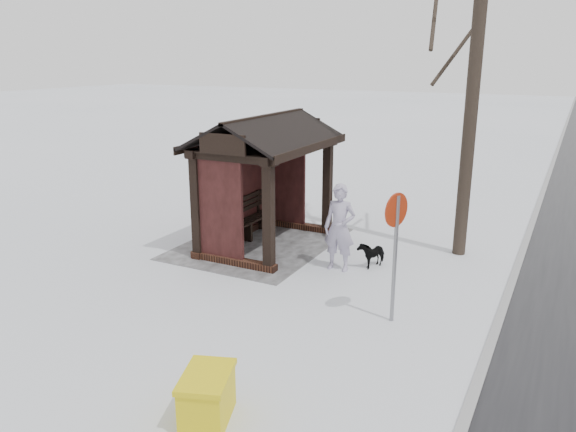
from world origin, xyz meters
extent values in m
plane|color=silver|center=(0.00, 0.00, 0.00)|extent=(120.00, 120.00, 0.00)
cube|color=gray|center=(0.00, 5.50, 0.01)|extent=(120.00, 0.15, 0.06)
cube|color=#95969B|center=(0.00, -0.20, 0.01)|extent=(4.20, 3.20, 0.02)
cube|color=#371D14|center=(0.00, -0.90, 0.08)|extent=(3.30, 0.22, 0.16)
cube|color=#371D14|center=(-1.50, 0.00, 0.08)|extent=(0.22, 2.10, 0.16)
cube|color=#371D14|center=(1.50, 0.00, 0.08)|extent=(0.22, 2.10, 0.16)
cube|color=black|center=(-1.50, 0.90, 1.15)|extent=(0.20, 0.20, 2.30)
cube|color=black|center=(1.50, 0.90, 1.15)|extent=(0.20, 0.20, 2.30)
cube|color=black|center=(-1.50, -0.90, 1.15)|extent=(0.20, 0.20, 2.30)
cube|color=black|center=(1.50, -0.90, 1.15)|extent=(0.20, 0.20, 2.30)
cube|color=black|center=(0.00, -0.90, 1.23)|extent=(2.80, 0.08, 2.14)
cube|color=black|center=(-1.50, -0.31, 1.23)|extent=(0.08, 1.17, 2.14)
cube|color=black|center=(1.50, -0.31, 1.23)|extent=(0.08, 1.17, 2.14)
cube|color=black|center=(0.00, 0.90, 2.36)|extent=(3.40, 0.20, 0.18)
cube|color=black|center=(0.00, -0.90, 2.36)|extent=(3.40, 0.20, 0.18)
cylinder|color=black|center=(-1.50, 4.20, 4.28)|extent=(0.29, 0.29, 8.55)
imported|color=#AAA1BC|center=(0.68, 2.13, 0.92)|extent=(0.48, 0.69, 1.84)
imported|color=black|center=(0.19, 2.69, 0.28)|extent=(0.74, 0.51, 0.57)
cube|color=yellow|center=(6.20, 2.66, 0.29)|extent=(0.93, 0.77, 0.58)
cube|color=yellow|center=(6.20, 2.66, 0.61)|extent=(0.98, 0.82, 0.07)
cylinder|color=gray|center=(2.50, 3.86, 1.10)|extent=(0.07, 0.07, 2.20)
cylinder|color=#9E250B|center=(2.50, 3.84, 1.96)|extent=(0.55, 0.22, 0.57)
cylinder|color=white|center=(2.50, 3.82, 1.96)|extent=(0.42, 0.18, 0.44)
camera|label=1|loc=(11.08, 6.31, 4.36)|focal=35.00mm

